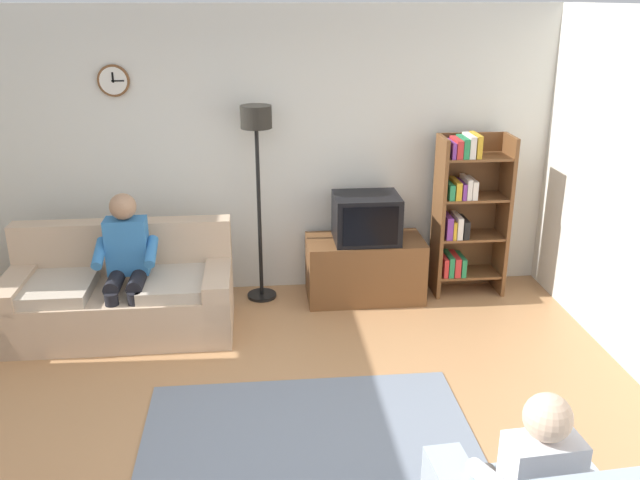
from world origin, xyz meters
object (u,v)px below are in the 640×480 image
object	(u,v)px
tv_stand	(365,268)
tv	(366,218)
floor_lamp	(257,150)
person_in_right_armchair	(529,479)
couch	(121,297)
bookshelf	(465,211)
person_on_couch	(126,260)

from	to	relation	value
tv_stand	tv	bearing A→B (deg)	-90.00
tv	floor_lamp	xyz separation A→B (m)	(-0.99, 0.12, 0.63)
floor_lamp	person_in_right_armchair	world-z (taller)	floor_lamp
couch	tv	distance (m)	2.30
tv_stand	couch	bearing A→B (deg)	-168.32
floor_lamp	person_in_right_armchair	size ratio (longest dim) A/B	1.65
tv_stand	tv	xyz separation A→B (m)	(0.00, -0.02, 0.52)
couch	tv	xyz separation A→B (m)	(2.20, 0.43, 0.50)
tv	bookshelf	size ratio (longest dim) A/B	0.38
tv_stand	person_on_couch	xyz separation A→B (m)	(-2.10, -0.57, 0.40)
person_on_couch	tv_stand	bearing A→B (deg)	15.04
floor_lamp	bookshelf	bearing A→B (deg)	-0.88
tv_stand	person_on_couch	size ratio (longest dim) A/B	0.89
floor_lamp	tv_stand	bearing A→B (deg)	-5.72
couch	person_on_couch	distance (m)	0.41
person_on_couch	floor_lamp	bearing A→B (deg)	30.82
bookshelf	person_on_couch	distance (m)	3.14
tv_stand	person_in_right_armchair	distance (m)	3.37
tv	person_in_right_armchair	size ratio (longest dim) A/B	0.54
tv	person_on_couch	xyz separation A→B (m)	(-2.10, -0.54, -0.12)
bookshelf	person_in_right_armchair	bearing A→B (deg)	-102.07
couch	person_in_right_armchair	bearing A→B (deg)	-49.86
bookshelf	person_in_right_armchair	xyz separation A→B (m)	(-0.73, -3.42, -0.22)
tv	floor_lamp	size ratio (longest dim) A/B	0.32
couch	floor_lamp	bearing A→B (deg)	24.57
person_on_couch	person_in_right_armchair	xyz separation A→B (m)	(2.34, -2.79, -0.09)
tv_stand	bookshelf	distance (m)	1.11
tv_stand	person_in_right_armchair	bearing A→B (deg)	-85.89
couch	tv	world-z (taller)	tv
tv_stand	floor_lamp	distance (m)	1.52
person_in_right_armchair	bookshelf	bearing A→B (deg)	77.93
couch	person_on_couch	world-z (taller)	person_on_couch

